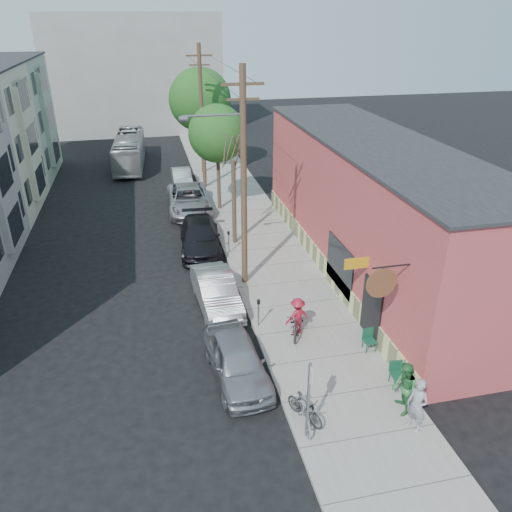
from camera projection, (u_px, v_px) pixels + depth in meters
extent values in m
plane|color=black|center=(208.00, 345.00, 19.99)|extent=(120.00, 120.00, 0.00)
cube|color=gray|center=(253.00, 229.00, 30.43)|extent=(4.50, 58.00, 0.15)
cube|color=#BB4548|center=(372.00, 208.00, 24.70)|extent=(5.00, 20.00, 6.50)
cube|color=#2B2B2D|center=(379.00, 142.00, 23.25)|extent=(5.20, 20.20, 0.12)
cube|color=#E1E38E|center=(321.00, 262.00, 25.40)|extent=(0.10, 20.00, 1.10)
cube|color=black|center=(371.00, 311.00, 19.81)|extent=(0.10, 1.60, 2.60)
cube|color=black|center=(340.00, 265.00, 22.74)|extent=(0.08, 3.00, 2.20)
cylinder|color=brown|center=(381.00, 283.00, 16.56)|extent=(1.10, 0.06, 1.10)
cube|color=gold|center=(356.00, 263.00, 19.62)|extent=(1.00, 0.08, 0.45)
cube|color=beige|center=(24.00, 142.00, 31.97)|extent=(1.10, 3.20, 7.00)
cube|color=#9AAC92|center=(6.00, 120.00, 38.44)|extent=(6.00, 8.00, 9.00)
cube|color=#9AAC92|center=(44.00, 118.00, 38.98)|extent=(1.10, 3.20, 7.00)
cube|color=#969591|center=(135.00, 74.00, 53.75)|extent=(18.00, 8.00, 12.00)
cube|color=slate|center=(308.00, 401.00, 14.90)|extent=(0.07, 0.07, 2.80)
cube|color=silver|center=(310.00, 374.00, 14.46)|extent=(0.02, 0.45, 0.60)
cylinder|color=slate|center=(259.00, 314.00, 20.72)|extent=(0.06, 0.06, 1.10)
cylinder|color=black|center=(259.00, 302.00, 20.46)|extent=(0.14, 0.14, 0.18)
cylinder|color=slate|center=(229.00, 243.00, 27.08)|extent=(0.06, 0.06, 1.10)
cylinder|color=black|center=(229.00, 233.00, 26.81)|extent=(0.14, 0.14, 0.18)
cylinder|color=#503A28|center=(244.00, 183.00, 22.20)|extent=(0.28, 0.28, 10.00)
cube|color=#503A28|center=(243.00, 84.00, 20.35)|extent=(1.80, 0.12, 0.12)
cube|color=#503A28|center=(243.00, 99.00, 20.61)|extent=(1.40, 0.10, 0.10)
cylinder|color=slate|center=(183.00, 119.00, 20.43)|extent=(0.35, 0.24, 0.24)
cylinder|color=#503A28|center=(202.00, 119.00, 35.45)|extent=(0.28, 0.28, 10.00)
cube|color=#503A28|center=(199.00, 55.00, 33.60)|extent=(1.80, 0.12, 0.12)
cube|color=#503A28|center=(200.00, 65.00, 33.86)|extent=(1.40, 0.10, 0.10)
cylinder|color=#44392C|center=(234.00, 203.00, 27.48)|extent=(0.24, 0.24, 4.77)
cylinder|color=#44392C|center=(218.00, 174.00, 32.45)|extent=(0.24, 0.24, 4.69)
sphere|color=#286121|center=(217.00, 134.00, 31.28)|extent=(3.63, 3.63, 3.63)
cylinder|color=#44392C|center=(202.00, 139.00, 39.86)|extent=(0.24, 0.24, 5.40)
sphere|color=#286121|center=(200.00, 100.00, 38.52)|extent=(4.83, 4.83, 4.83)
imported|color=#929298|center=(417.00, 405.00, 15.39)|extent=(0.69, 0.81, 1.87)
imported|color=#2F773C|center=(404.00, 389.00, 16.05)|extent=(0.89, 1.05, 1.88)
imported|color=maroon|center=(297.00, 316.00, 20.13)|extent=(1.15, 0.83, 1.60)
imported|color=black|center=(297.00, 321.00, 20.25)|extent=(1.45, 2.22, 1.10)
imported|color=black|center=(305.00, 408.00, 15.92)|extent=(1.11, 1.60, 0.94)
imported|color=slate|center=(305.00, 412.00, 15.78)|extent=(0.80, 1.82, 0.93)
imported|color=#94959B|center=(237.00, 360.00, 17.88)|extent=(2.14, 4.59, 1.52)
imported|color=#B1B5BA|center=(216.00, 291.00, 22.30)|extent=(1.93, 4.73, 1.52)
imported|color=black|center=(200.00, 237.00, 27.66)|extent=(2.54, 5.48, 1.55)
imported|color=#A6A6AD|center=(189.00, 200.00, 33.01)|extent=(2.84, 5.97, 1.64)
imported|color=#A4A9AC|center=(182.00, 178.00, 37.85)|extent=(1.40, 3.97, 1.31)
imported|color=silver|center=(129.00, 150.00, 42.64)|extent=(2.73, 9.69, 2.67)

